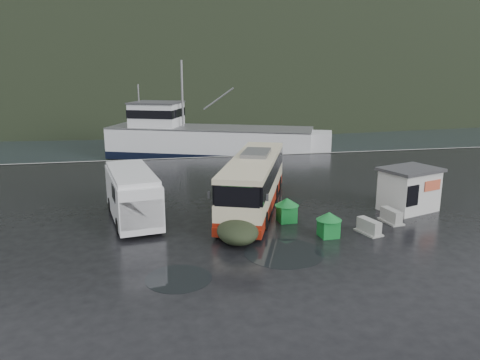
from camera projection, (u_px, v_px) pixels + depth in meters
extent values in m
plane|color=black|center=(224.00, 229.00, 24.57)|extent=(160.00, 160.00, 0.00)
cube|color=black|center=(161.00, 97.00, 129.45)|extent=(300.00, 180.00, 0.02)
cube|color=#999993|center=(190.00, 158.00, 43.64)|extent=(160.00, 0.60, 1.50)
ellipsoid|color=black|center=(171.00, 81.00, 264.80)|extent=(780.00, 540.00, 570.00)
cylinder|color=black|center=(284.00, 253.00, 21.45)|extent=(3.69, 3.69, 0.01)
cylinder|color=black|center=(179.00, 278.00, 18.87)|extent=(2.70, 2.70, 0.01)
cylinder|color=black|center=(281.00, 201.00, 29.80)|extent=(2.66, 2.66, 0.01)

